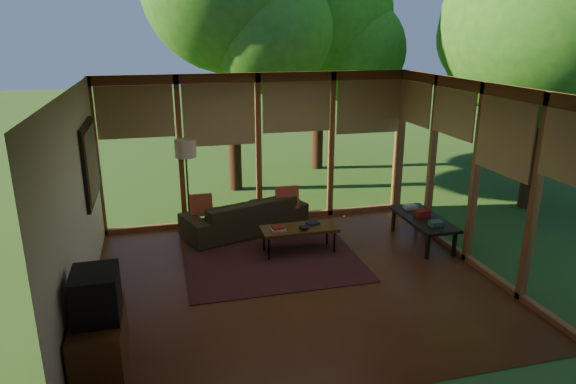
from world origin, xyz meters
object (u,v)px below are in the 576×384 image
object	(u,v)px
floor_lamp	(186,154)
television	(96,295)
sofa	(245,215)
coffee_table	(299,229)
side_console	(423,220)
media_cabinet	(100,342)

from	to	relation	value
floor_lamp	television	bearing A→B (deg)	-107.44
sofa	floor_lamp	distance (m)	1.46
sofa	coffee_table	size ratio (longest dim) A/B	1.79
television	side_console	world-z (taller)	television
media_cabinet	side_console	world-z (taller)	media_cabinet
side_console	media_cabinet	bearing A→B (deg)	-155.82
sofa	floor_lamp	world-z (taller)	floor_lamp
coffee_table	side_console	xyz separation A→B (m)	(2.08, -0.14, 0.02)
television	coffee_table	size ratio (longest dim) A/B	0.46
sofa	media_cabinet	xyz separation A→B (m)	(-2.11, -3.42, -0.01)
television	side_console	xyz separation A→B (m)	(4.85, 2.19, -0.44)
coffee_table	sofa	bearing A→B (deg)	121.99
floor_lamp	side_console	size ratio (longest dim) A/B	1.18
television	floor_lamp	world-z (taller)	floor_lamp
floor_lamp	coffee_table	size ratio (longest dim) A/B	1.38
sofa	floor_lamp	xyz separation A→B (m)	(-0.94, 0.24, 1.09)
sofa	side_console	xyz separation A→B (m)	(2.76, -1.23, 0.10)
sofa	coffee_table	bearing A→B (deg)	103.68
television	media_cabinet	bearing A→B (deg)	180.00
media_cabinet	television	distance (m)	0.55
television	floor_lamp	bearing A→B (deg)	72.56
floor_lamp	side_console	xyz separation A→B (m)	(3.70, -1.47, -1.00)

